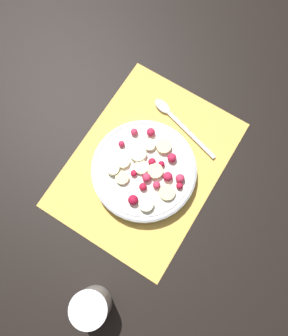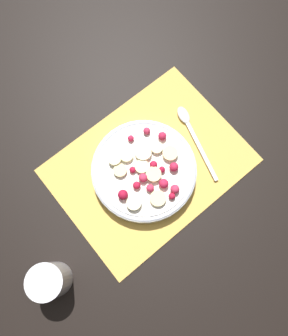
# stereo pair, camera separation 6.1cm
# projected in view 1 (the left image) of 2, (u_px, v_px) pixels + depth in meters

# --- Properties ---
(ground_plane) EXTENTS (3.00, 3.00, 0.00)m
(ground_plane) POSITION_uv_depth(u_px,v_px,m) (146.00, 164.00, 0.76)
(ground_plane) COLOR black
(placemat) EXTENTS (0.43, 0.32, 0.01)m
(placemat) POSITION_uv_depth(u_px,v_px,m) (146.00, 164.00, 0.76)
(placemat) COLOR #E0B251
(placemat) RESTS_ON ground_plane
(fruit_bowl) EXTENTS (0.24, 0.24, 0.05)m
(fruit_bowl) POSITION_uv_depth(u_px,v_px,m) (144.00, 170.00, 0.73)
(fruit_bowl) COLOR silver
(fruit_bowl) RESTS_ON placemat
(spoon) EXTENTS (0.07, 0.20, 0.01)m
(spoon) POSITION_uv_depth(u_px,v_px,m) (173.00, 117.00, 0.79)
(spoon) COLOR silver
(spoon) RESTS_ON placemat
(drinking_glass) EXTENTS (0.07, 0.07, 0.09)m
(drinking_glass) POSITION_uv_depth(u_px,v_px,m) (92.00, 306.00, 0.64)
(drinking_glass) COLOR white
(drinking_glass) RESTS_ON ground_plane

